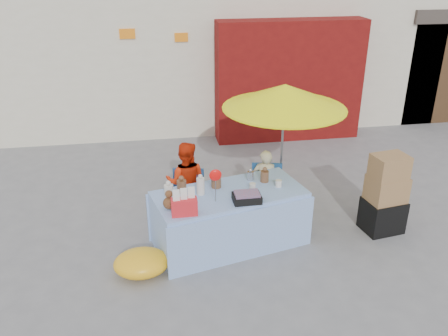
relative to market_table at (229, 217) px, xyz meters
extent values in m
plane|color=slate|center=(-0.16, -0.15, -0.43)|extent=(80.00, 80.00, 0.00)
cube|color=silver|center=(-0.16, 6.85, 1.82)|extent=(12.00, 5.00, 4.50)
cube|color=maroon|center=(2.04, 4.05, 0.87)|extent=(3.20, 0.60, 2.60)
cube|color=#4C331E|center=(6.34, 5.85, 0.77)|extent=(2.60, 3.00, 2.40)
cube|color=#3F3833|center=(6.34, 5.85, 2.12)|extent=(2.80, 3.20, 0.30)
cube|color=orange|center=(-1.36, 4.33, 1.92)|extent=(0.32, 0.04, 0.20)
cube|color=orange|center=(-0.26, 4.33, 1.82)|extent=(0.28, 0.04, 0.18)
cube|color=#9CC4FA|center=(0.01, 0.00, -0.01)|extent=(2.26, 1.41, 0.83)
cube|color=#9CC4FA|center=(0.12, -0.47, -0.04)|extent=(2.10, 0.54, 0.77)
cube|color=#9CC4FA|center=(-0.11, 0.48, -0.04)|extent=(2.10, 0.54, 0.77)
cylinder|color=silver|center=(-0.84, -0.03, 0.50)|extent=(0.15, 0.15, 0.20)
cylinder|color=brown|center=(-0.65, 0.13, 0.49)|extent=(0.16, 0.16, 0.18)
cylinder|color=silver|center=(-0.39, 0.02, 0.52)|extent=(0.13, 0.13, 0.24)
cylinder|color=brown|center=(-0.15, 0.19, 0.48)|extent=(0.17, 0.17, 0.15)
cylinder|color=#B2B2B7|center=(0.38, 0.35, 0.47)|extent=(0.12, 0.12, 0.13)
cylinder|color=brown|center=(0.57, 0.26, 0.49)|extent=(0.15, 0.15, 0.17)
cylinder|color=silver|center=(0.34, 0.03, 0.45)|extent=(0.11, 0.11, 0.10)
cylinder|color=silver|center=(0.73, 0.07, 0.45)|extent=(0.11, 0.11, 0.10)
sphere|color=brown|center=(-0.85, -0.32, 0.49)|extent=(0.17, 0.17, 0.17)
ellipsoid|color=red|center=(-0.22, -0.22, 0.80)|extent=(0.17, 0.10, 0.17)
cube|color=red|center=(-0.67, -0.50, 0.51)|extent=(0.36, 0.23, 0.22)
cube|color=black|center=(0.19, -0.29, 0.45)|extent=(0.43, 0.35, 0.10)
cube|color=navy|center=(-0.54, 0.62, -0.20)|extent=(0.57, 0.55, 0.45)
cube|color=navy|center=(-0.49, 0.84, 0.22)|extent=(0.48, 0.14, 0.40)
cube|color=navy|center=(0.71, 0.62, -0.20)|extent=(0.57, 0.55, 0.45)
cube|color=navy|center=(0.76, 0.84, 0.22)|extent=(0.48, 0.14, 0.40)
imported|color=red|center=(-0.54, 0.77, 0.23)|extent=(0.73, 0.62, 1.31)
imported|color=#C0B488|center=(0.71, 0.77, 0.12)|extent=(0.45, 0.34, 1.10)
cylinder|color=gray|center=(1.01, 0.92, 0.57)|extent=(0.04, 0.04, 2.00)
cone|color=#FFFE0D|center=(1.01, 0.92, 1.47)|extent=(1.90, 1.90, 0.38)
cylinder|color=#FFFE0D|center=(1.01, 0.92, 1.29)|extent=(1.90, 1.90, 0.02)
cube|color=black|center=(2.36, -0.03, -0.17)|extent=(0.63, 0.54, 0.51)
cube|color=#A6774A|center=(2.36, -0.03, 0.28)|extent=(0.59, 0.49, 0.39)
cube|color=#A6774A|center=(2.34, -0.05, 0.65)|extent=(0.54, 0.44, 0.35)
ellipsoid|color=yellow|center=(-1.26, -0.53, -0.26)|extent=(0.83, 0.71, 0.33)
camera|label=1|loc=(-1.02, -5.78, 3.50)|focal=38.00mm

